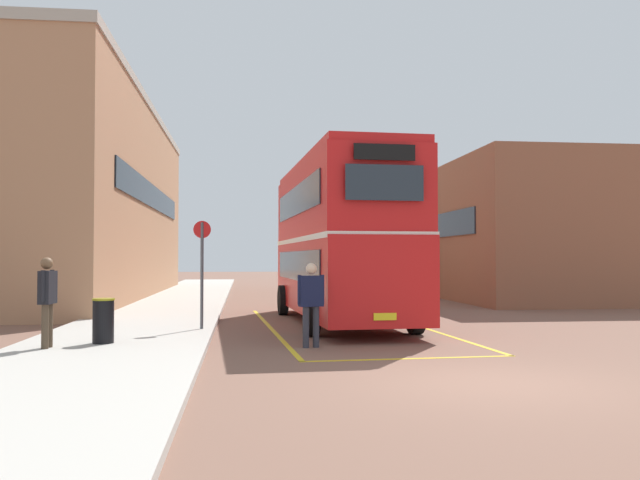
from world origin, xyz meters
The scene contains 11 objects.
ground_plane centered at (0.00, 14.40, 0.00)m, with size 135.60×135.60×0.00m, color brown.
sidewalk_left centered at (-6.50, 16.80, 0.07)m, with size 4.00×57.60×0.14m, color #B2ADA3.
brick_building_left centered at (-10.72, 22.64, 4.61)m, with size 5.37×25.44×9.21m.
depot_building_right centered at (9.83, 22.18, 3.14)m, with size 8.72×17.17×6.27m.
double_decker_bus centered at (-0.93, 9.44, 2.51)m, with size 3.32×10.14×4.75m.
single_deck_bus centered at (2.44, 27.97, 1.64)m, with size 3.34×9.81×3.02m.
pedestrian_boarding centered at (-2.31, 4.25, 1.07)m, with size 0.59×0.33×1.81m.
pedestrian_waiting_near centered at (-7.63, 3.76, 1.19)m, with size 0.26×0.60×1.80m.
litter_bin centered at (-6.68, 4.41, 0.61)m, with size 0.46×0.46×0.94m.
bus_stop_sign centered at (-4.80, 7.04, 1.78)m, with size 0.44×0.09×2.73m.
bay_marking_yellow centered at (-0.88, 7.54, 0.00)m, with size 4.96×12.25×0.01m.
Camera 1 is at (-3.77, -9.94, 1.93)m, focal length 37.19 mm.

